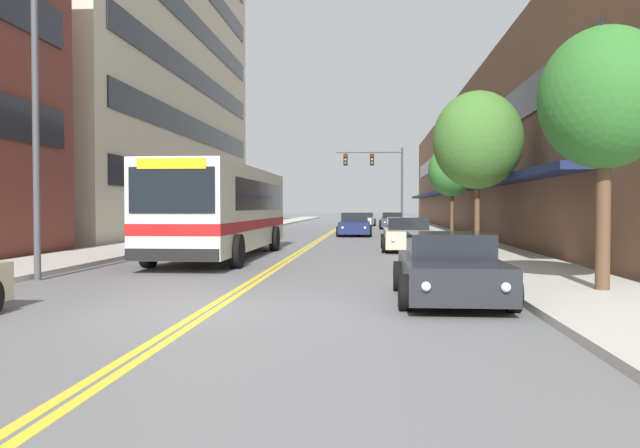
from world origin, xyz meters
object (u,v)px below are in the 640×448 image
at_px(car_white_moving_lead, 365,219).
at_px(street_tree_right_far, 452,170).
at_px(car_charcoal_parked_right_foreground, 449,269).
at_px(car_navy_moving_second, 355,225).
at_px(street_lamp_left_near, 47,99).
at_px(street_tree_right_near, 605,99).
at_px(car_dark_grey_parked_right_far, 392,221).
at_px(car_slate_blue_parked_left_near, 262,224).
at_px(car_champagne_parked_right_mid, 408,235).
at_px(traffic_signal_mast, 379,171).
at_px(street_tree_right_mid, 478,140).
at_px(city_bus, 225,207).

distance_m(car_white_moving_lead, street_tree_right_far, 25.85).
distance_m(car_charcoal_parked_right_foreground, car_navy_moving_second, 26.06).
bearing_deg(street_lamp_left_near, street_tree_right_near, -7.78).
bearing_deg(car_dark_grey_parked_right_far, car_slate_blue_parked_left_near, -131.03).
bearing_deg(street_tree_right_far, car_slate_blue_parked_left_near, 149.68).
bearing_deg(car_champagne_parked_right_mid, car_white_moving_lead, 93.66).
bearing_deg(car_slate_blue_parked_left_near, car_white_moving_lead, 70.72).
height_order(car_charcoal_parked_right_foreground, traffic_signal_mast, traffic_signal_mast).
relative_size(car_champagne_parked_right_mid, car_navy_moving_second, 1.06).
xyz_separation_m(car_navy_moving_second, street_tree_right_mid, (4.88, -14.83, 3.56)).
relative_size(car_white_moving_lead, street_tree_right_far, 0.84).
xyz_separation_m(city_bus, street_tree_right_mid, (9.06, 1.41, 2.45)).
relative_size(car_slate_blue_parked_left_near, street_tree_right_far, 0.95).
bearing_deg(car_champagne_parked_right_mid, street_lamp_left_near, -129.85).
height_order(car_navy_moving_second, traffic_signal_mast, traffic_signal_mast).
relative_size(car_charcoal_parked_right_foreground, car_dark_grey_parked_right_far, 0.97).
distance_m(traffic_signal_mast, street_tree_right_far, 17.00).
bearing_deg(street_lamp_left_near, car_charcoal_parked_right_foreground, -14.52).
bearing_deg(street_tree_right_near, car_navy_moving_second, 102.57).
bearing_deg(traffic_signal_mast, car_dark_grey_parked_right_far, 8.59).
height_order(car_white_moving_lead, street_tree_right_far, street_tree_right_far).
height_order(city_bus, traffic_signal_mast, traffic_signal_mast).
bearing_deg(street_tree_right_far, traffic_signal_mast, 102.47).
bearing_deg(street_tree_right_far, car_champagne_parked_right_mid, -109.20).
xyz_separation_m(car_navy_moving_second, street_tree_right_far, (5.29, -4.39, 3.06)).
xyz_separation_m(street_lamp_left_near, street_tree_right_mid, (11.65, 8.69, -0.19)).
relative_size(car_charcoal_parked_right_foreground, traffic_signal_mast, 0.65).
height_order(car_white_moving_lead, street_lamp_left_near, street_lamp_left_near).
relative_size(car_charcoal_parked_right_foreground, street_tree_right_mid, 0.72).
distance_m(city_bus, car_slate_blue_parked_left_near, 18.65).
bearing_deg(car_navy_moving_second, car_charcoal_parked_right_foreground, -84.43).
bearing_deg(city_bus, street_tree_right_near, -42.46).
distance_m(car_dark_grey_parked_right_far, car_navy_moving_second, 12.61).
relative_size(car_slate_blue_parked_left_near, car_navy_moving_second, 1.12).
height_order(car_charcoal_parked_right_foreground, street_tree_right_mid, street_tree_right_mid).
distance_m(street_lamp_left_near, street_tree_right_near, 12.52).
bearing_deg(street_lamp_left_near, traffic_signal_mast, 76.76).
bearing_deg(street_tree_right_far, car_dark_grey_parked_right_far, 98.98).
relative_size(traffic_signal_mast, street_tree_right_mid, 1.11).
bearing_deg(car_dark_grey_parked_right_far, street_tree_right_mid, -85.30).
distance_m(car_charcoal_parked_right_foreground, street_tree_right_far, 21.94).
bearing_deg(car_champagne_parked_right_mid, car_dark_grey_parked_right_far, 89.65).
distance_m(street_tree_right_near, street_tree_right_far, 20.83).
distance_m(car_dark_grey_parked_right_far, street_lamp_left_near, 37.27).
bearing_deg(car_navy_moving_second, car_dark_grey_parked_right_far, 77.89).
bearing_deg(car_white_moving_lead, street_tree_right_far, -78.94).
bearing_deg(car_champagne_parked_right_mid, car_navy_moving_second, 101.35).
xyz_separation_m(car_dark_grey_parked_right_far, car_navy_moving_second, (-2.65, -12.33, 0.03)).
xyz_separation_m(car_white_moving_lead, car_navy_moving_second, (-0.37, -20.79, 0.08)).
bearing_deg(traffic_signal_mast, street_tree_right_near, -83.90).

